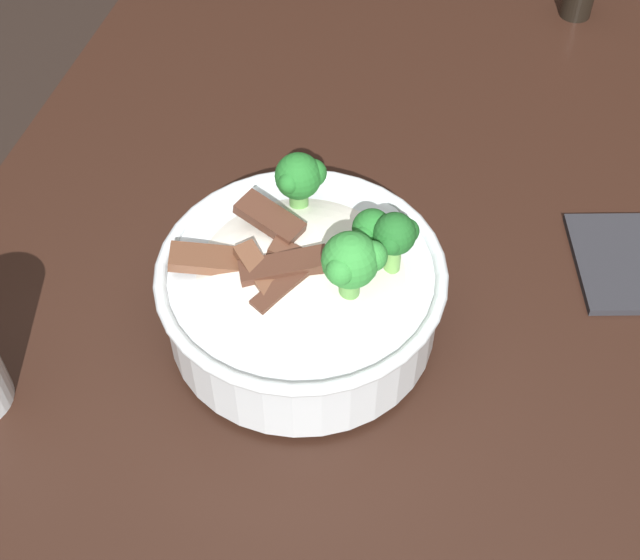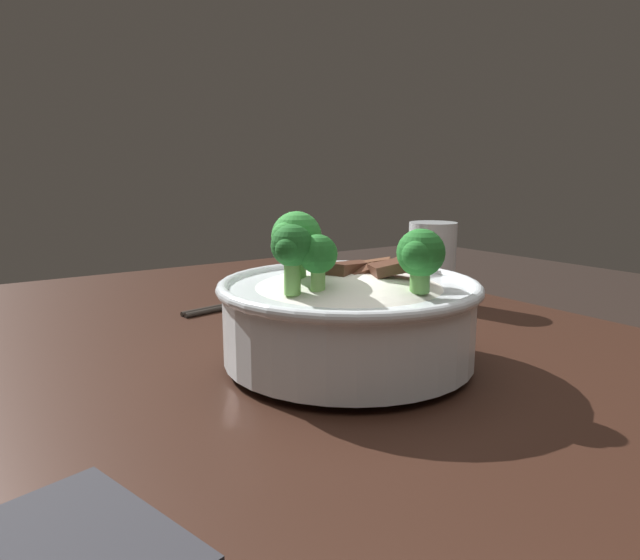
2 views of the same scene
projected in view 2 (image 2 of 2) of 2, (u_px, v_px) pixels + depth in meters
The scene contains 4 objects.
dining_table at pixel (422, 558), 0.48m from camera, with size 1.59×0.81×0.74m.
rice_bowl at pixel (348, 309), 0.56m from camera, with size 0.26×0.26×0.16m.
drinking_glass at pixel (432, 269), 0.82m from camera, with size 0.07×0.07×0.12m.
chopsticks_pair at pixel (247, 302), 0.83m from camera, with size 0.06×0.21×0.01m.
Camera 2 is at (-0.30, 0.31, 0.93)m, focal length 31.71 mm.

